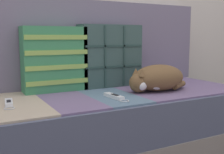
# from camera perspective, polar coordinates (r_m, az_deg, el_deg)

# --- Properties ---
(couch) EXTENTS (1.88, 0.78, 0.40)m
(couch) POSITION_cam_1_polar(r_m,az_deg,el_deg) (1.74, -1.78, -9.72)
(couch) COLOR gray
(couch) RESTS_ON ground_plane
(sofa_backrest) EXTENTS (1.84, 0.14, 0.57)m
(sofa_backrest) POSITION_cam_1_polar(r_m,az_deg,el_deg) (1.95, -6.09, 6.83)
(sofa_backrest) COLOR slate
(sofa_backrest) RESTS_ON couch
(throw_pillow_quilted) EXTENTS (0.43, 0.14, 0.41)m
(throw_pillow_quilted) POSITION_cam_1_polar(r_m,az_deg,el_deg) (1.88, -0.41, 4.34)
(throw_pillow_quilted) COLOR #38514C
(throw_pillow_quilted) RESTS_ON couch
(throw_pillow_striped) EXTENTS (0.38, 0.14, 0.39)m
(throw_pillow_striped) POSITION_cam_1_polar(r_m,az_deg,el_deg) (1.74, -11.61, 3.57)
(throw_pillow_striped) COLOR #3D8956
(throw_pillow_striped) RESTS_ON couch
(sleeping_cat) EXTENTS (0.42, 0.22, 0.16)m
(sleeping_cat) POSITION_cam_1_polar(r_m,az_deg,el_deg) (1.73, 9.01, -0.30)
(sleeping_cat) COLOR brown
(sleeping_cat) RESTS_ON couch
(game_remote_near) EXTENTS (0.06, 0.21, 0.02)m
(game_remote_near) POSITION_cam_1_polar(r_m,az_deg,el_deg) (1.52, 0.53, -3.99)
(game_remote_near) COLOR white
(game_remote_near) RESTS_ON couch
(game_remote_far) EXTENTS (0.06, 0.19, 0.02)m
(game_remote_far) POSITION_cam_1_polar(r_m,az_deg,el_deg) (1.46, -20.23, -5.00)
(game_remote_far) COLOR white
(game_remote_far) RESTS_ON couch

